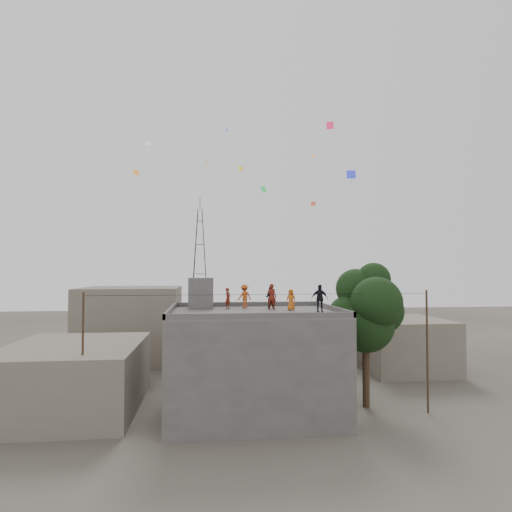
{
  "coord_description": "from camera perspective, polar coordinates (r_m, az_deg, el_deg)",
  "views": [
    {
      "loc": [
        -2.75,
        -25.76,
        8.56
      ],
      "look_at": [
        0.41,
        2.32,
        9.55
      ],
      "focal_mm": 30.0,
      "sensor_mm": 36.0,
      "label": 1
    }
  ],
  "objects": [
    {
      "name": "main_building",
      "position": [
        26.49,
        -0.33,
        -14.01
      ],
      "size": [
        10.0,
        8.0,
        6.1
      ],
      "color": "#4A4845",
      "rests_on": "ground"
    },
    {
      "name": "neighbor_west",
      "position": [
        29.69,
        -23.16,
        -14.6
      ],
      "size": [
        8.0,
        10.0,
        4.0
      ],
      "primitive_type": "cube",
      "color": "#6B6454",
      "rests_on": "ground"
    },
    {
      "name": "neighbor_north",
      "position": [
        40.5,
        0.39,
        -10.6
      ],
      "size": [
        12.0,
        9.0,
        5.0
      ],
      "primitive_type": "cube",
      "color": "#4A4845",
      "rests_on": "ground"
    },
    {
      "name": "parapet",
      "position": [
        26.01,
        -0.33,
        -7.09
      ],
      "size": [
        10.0,
        8.0,
        0.3
      ],
      "color": "#4A4845",
      "rests_on": "main_building"
    },
    {
      "name": "person_dark_adult",
      "position": [
        25.59,
        8.48,
        -5.63
      ],
      "size": [
        1.01,
        0.49,
        1.66
      ],
      "primitive_type": "imported",
      "rotation": [
        0.0,
        0.0,
        -0.09
      ],
      "color": "black",
      "rests_on": "main_building"
    },
    {
      "name": "person_orange_adult",
      "position": [
        28.45,
        -1.55,
        -5.39
      ],
      "size": [
        1.16,
        0.97,
        1.55
      ],
      "primitive_type": "imported",
      "rotation": [
        0.0,
        0.0,
        -2.67
      ],
      "color": "#C24B16",
      "rests_on": "main_building"
    },
    {
      "name": "utility_line",
      "position": [
        25.17,
        1.14,
        -12.84
      ],
      "size": [
        20.12,
        0.62,
        7.4
      ],
      "color": "black",
      "rests_on": "ground"
    },
    {
      "name": "stair_head_box",
      "position": [
        28.4,
        -7.35,
        -4.93
      ],
      "size": [
        1.6,
        1.8,
        2.0
      ],
      "primitive_type": "cube",
      "color": "#4A4845",
      "rests_on": "main_building"
    },
    {
      "name": "person_red_adult",
      "position": [
        27.31,
        2.12,
        -5.43
      ],
      "size": [
        0.71,
        0.63,
        1.65
      ],
      "primitive_type": "imported",
      "rotation": [
        0.0,
        0.0,
        2.65
      ],
      "color": "maroon",
      "rests_on": "main_building"
    },
    {
      "name": "tree",
      "position": [
        28.34,
        14.63,
        -6.91
      ],
      "size": [
        4.9,
        4.6,
        9.1
      ],
      "color": "black",
      "rests_on": "ground"
    },
    {
      "name": "kites",
      "position": [
        33.61,
        0.43,
        12.39
      ],
      "size": [
        15.58,
        15.97,
        9.01
      ],
      "color": "orange",
      "rests_on": "ground"
    },
    {
      "name": "ground",
      "position": [
        27.28,
        -0.33,
        -20.28
      ],
      "size": [
        140.0,
        140.0,
        0.0
      ],
      "primitive_type": "plane",
      "color": "#3F3B34",
      "rests_on": "ground"
    },
    {
      "name": "neighbor_northwest",
      "position": [
        42.69,
        -16.35,
        -8.73
      ],
      "size": [
        9.0,
        8.0,
        7.0
      ],
      "primitive_type": "cube",
      "color": "#6B6454",
      "rests_on": "ground"
    },
    {
      "name": "person_dark_child",
      "position": [
        28.17,
        1.92,
        -5.55
      ],
      "size": [
        0.86,
        0.79,
        1.43
      ],
      "primitive_type": "imported",
      "rotation": [
        0.0,
        0.0,
        2.7
      ],
      "color": "black",
      "rests_on": "main_building"
    },
    {
      "name": "neighbor_east",
      "position": [
        40.0,
        18.79,
        -11.04
      ],
      "size": [
        7.0,
        8.0,
        4.4
      ],
      "primitive_type": "cube",
      "color": "#6B6454",
      "rests_on": "ground"
    },
    {
      "name": "transmission_tower",
      "position": [
        65.77,
        -7.51,
        -1.54
      ],
      "size": [
        2.97,
        2.97,
        20.01
      ],
      "color": "black",
      "rests_on": "ground"
    },
    {
      "name": "person_red_child",
      "position": [
        27.92,
        -3.76,
        -5.65
      ],
      "size": [
        0.54,
        0.59,
        1.36
      ],
      "primitive_type": "imported",
      "rotation": [
        0.0,
        0.0,
        1.01
      ],
      "color": "maroon",
      "rests_on": "main_building"
    },
    {
      "name": "person_orange_child",
      "position": [
        26.89,
        4.69,
        -5.83
      ],
      "size": [
        0.77,
        0.68,
        1.32
      ],
      "primitive_type": "imported",
      "rotation": [
        0.0,
        0.0,
        -0.52
      ],
      "color": "#CB5F17",
      "rests_on": "main_building"
    }
  ]
}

